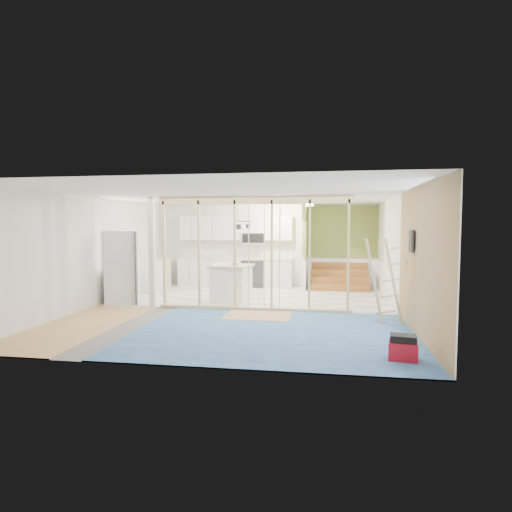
% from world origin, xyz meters
% --- Properties ---
extents(room, '(7.01, 8.01, 2.61)m').
position_xyz_m(room, '(0.00, 0.00, 1.30)').
color(room, slate).
rests_on(room, ground).
extents(floor_overlays, '(7.00, 8.00, 0.03)m').
position_xyz_m(floor_overlays, '(0.07, 0.06, 0.01)').
color(floor_overlays, white).
rests_on(floor_overlays, room).
extents(stud_frame, '(4.66, 0.14, 2.60)m').
position_xyz_m(stud_frame, '(-0.22, -0.00, 1.58)').
color(stud_frame, '#DEC288').
rests_on(stud_frame, room).
extents(base_cabinets, '(4.45, 2.24, 0.93)m').
position_xyz_m(base_cabinets, '(-1.61, 3.36, 0.47)').
color(base_cabinets, silver).
rests_on(base_cabinets, room).
extents(upper_cabinets, '(3.60, 0.41, 0.85)m').
position_xyz_m(upper_cabinets, '(-0.84, 3.82, 1.82)').
color(upper_cabinets, silver).
rests_on(upper_cabinets, room).
extents(green_partition, '(2.25, 1.51, 2.60)m').
position_xyz_m(green_partition, '(2.04, 3.66, 0.94)').
color(green_partition, olive).
rests_on(green_partition, room).
extents(pot_rack, '(0.52, 0.52, 0.72)m').
position_xyz_m(pot_rack, '(-0.31, 1.89, 2.00)').
color(pot_rack, black).
rests_on(pot_rack, room).
extents(sheathing_panel, '(0.02, 4.00, 2.60)m').
position_xyz_m(sheathing_panel, '(3.48, -2.00, 1.30)').
color(sheathing_panel, tan).
rests_on(sheathing_panel, room).
extents(electrical_panel, '(0.04, 0.30, 0.40)m').
position_xyz_m(electrical_panel, '(3.43, -1.40, 1.65)').
color(electrical_panel, '#333337').
rests_on(electrical_panel, room).
extents(ceiling_light, '(0.32, 0.32, 0.08)m').
position_xyz_m(ceiling_light, '(1.40, 3.00, 2.54)').
color(ceiling_light, '#FFEABF').
rests_on(ceiling_light, room).
extents(fridge, '(1.00, 0.96, 1.80)m').
position_xyz_m(fridge, '(-3.06, 0.45, 0.90)').
color(fridge, silver).
rests_on(fridge, room).
extents(island, '(1.08, 1.08, 0.94)m').
position_xyz_m(island, '(-0.45, 1.10, 0.47)').
color(island, white).
rests_on(island, room).
extents(bowl, '(0.29, 0.29, 0.07)m').
position_xyz_m(bowl, '(-0.36, 1.13, 0.97)').
color(bowl, white).
rests_on(bowl, island).
extents(soap_bottle_a, '(0.12, 0.12, 0.27)m').
position_xyz_m(soap_bottle_a, '(-1.60, 3.64, 1.06)').
color(soap_bottle_a, silver).
rests_on(soap_bottle_a, base_cabinets).
extents(soap_bottle_b, '(0.08, 0.08, 0.18)m').
position_xyz_m(soap_bottle_b, '(0.70, 3.80, 1.02)').
color(soap_bottle_b, silver).
rests_on(soap_bottle_b, base_cabinets).
extents(toolbox, '(0.44, 0.35, 0.38)m').
position_xyz_m(toolbox, '(3.00, -3.24, 0.18)').
color(toolbox, '#A60F20').
rests_on(toolbox, room).
extents(ladder, '(0.87, 0.20, 1.67)m').
position_xyz_m(ladder, '(3.08, -0.88, 0.85)').
color(ladder, tan).
rests_on(ladder, room).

